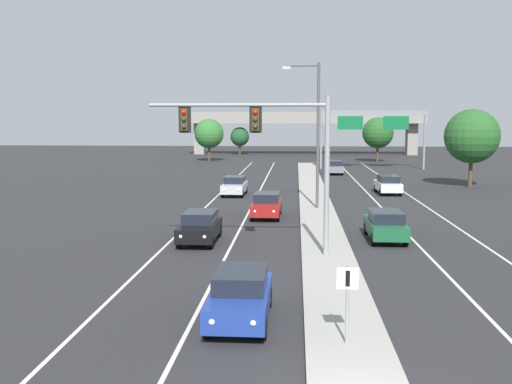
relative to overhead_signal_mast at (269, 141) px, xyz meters
The scene contains 21 objects.
median_island 6.88m from the overhead_signal_mast, 52.50° to the left, with size 2.40×110.00×0.15m, color #9E9B93.
lane_stripe_oncoming_center 11.96m from the overhead_signal_mast, 100.82° to the left, with size 0.14×100.00×0.01m, color silver.
lane_stripe_receding_center 13.91m from the overhead_signal_mast, 54.88° to the left, with size 0.14×100.00×0.01m, color silver.
edge_stripe_left 12.93m from the overhead_signal_mast, 116.80° to the left, with size 0.14×100.00×0.01m, color silver.
edge_stripe_right 15.91m from the overhead_signal_mast, 44.50° to the left, with size 0.14×100.00×0.01m, color silver.
overhead_signal_mast is the anchor object (origin of this frame).
median_sign_post 11.73m from the overhead_signal_mast, 76.31° to the right, with size 0.60×0.10×2.20m.
street_lamp_median 14.71m from the overhead_signal_mast, 80.31° to the left, with size 2.58×0.28×10.00m.
car_oncoming_blue 9.82m from the overhead_signal_mast, 93.34° to the right, with size 1.84×4.48×1.58m.
car_oncoming_black 6.67m from the overhead_signal_mast, 139.46° to the left, with size 1.83×4.47×1.58m.
car_oncoming_red 12.14m from the overhead_signal_mast, 93.45° to the left, with size 1.88×4.49×1.58m.
car_oncoming_silver 23.09m from the overhead_signal_mast, 99.95° to the left, with size 1.89×4.50×1.58m.
car_receding_green 8.62m from the overhead_signal_mast, 36.22° to the left, with size 1.83×4.47×1.58m.
car_receding_white 26.20m from the overhead_signal_mast, 69.49° to the left, with size 1.88×4.50×1.58m.
car_receding_grey 42.95m from the overhead_signal_mast, 82.41° to the left, with size 1.90×4.50×1.58m.
highway_sign_gantry 50.80m from the overhead_signal_mast, 77.62° to the left, with size 13.28×0.42×7.50m.
overpass_bridge 81.47m from the overhead_signal_mast, 88.11° to the left, with size 42.40×6.40×7.65m.
tree_far_right_b 34.47m from the overhead_signal_mast, 59.50° to the left, with size 5.04×5.04×7.29m.
tree_far_right_a 63.88m from the overhead_signal_mast, 77.98° to the left, with size 4.61×4.61×6.66m.
tree_far_left_a 80.81m from the overhead_signal_mast, 96.39° to the left, with size 3.42×3.42×4.94m.
tree_far_left_b 63.57m from the overhead_signal_mast, 100.84° to the left, with size 4.45×4.45×6.43m.
Camera 1 is at (-1.49, -12.13, 6.29)m, focal length 41.51 mm.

